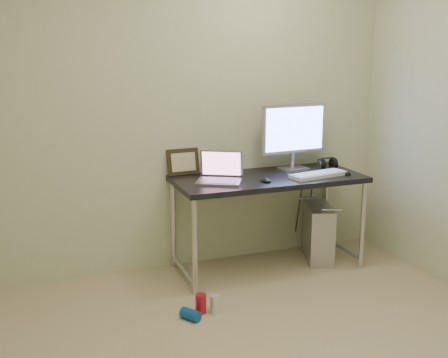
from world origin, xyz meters
TOP-DOWN VIEW (x-y plane):
  - wall_back at (0.00, 1.75)m, footprint 3.50×0.02m
  - desk at (0.63, 1.43)m, footprint 1.47×0.64m
  - tower_computer at (1.11, 1.45)m, footprint 0.33×0.48m
  - cable_a at (1.06, 1.70)m, footprint 0.01×0.16m
  - cable_b at (1.15, 1.68)m, footprint 0.02×0.11m
  - can_red at (-0.11, 0.87)m, footprint 0.09×0.09m
  - can_white at (-0.02, 0.83)m, footprint 0.08×0.08m
  - can_blue at (-0.20, 0.80)m, footprint 0.13×0.15m
  - laptop at (0.23, 1.41)m, footprint 0.41×0.39m
  - monitor at (0.92, 1.58)m, footprint 0.57×0.18m
  - keyboard at (0.99, 1.29)m, footprint 0.49×0.24m
  - mouse_right at (1.23, 1.28)m, footprint 0.08×0.11m
  - mouse_left at (0.54, 1.28)m, footprint 0.08×0.11m
  - headphones at (1.24, 1.56)m, footprint 0.15×0.10m
  - picture_frame at (0.04, 1.72)m, footprint 0.26×0.09m
  - webcam at (0.21, 1.71)m, footprint 0.04×0.03m

SIDE VIEW (x-z plane):
  - can_blue at x=-0.20m, z-range 0.00..0.07m
  - can_white at x=-0.02m, z-range 0.00..0.12m
  - can_red at x=-0.11m, z-range 0.00..0.13m
  - tower_computer at x=1.11m, z-range -0.01..0.48m
  - cable_b at x=1.15m, z-range 0.02..0.74m
  - cable_a at x=1.06m, z-range 0.06..0.74m
  - desk at x=0.63m, z-range 0.29..1.04m
  - keyboard at x=0.99m, z-range 0.75..0.78m
  - mouse_right at x=1.23m, z-range 0.75..0.78m
  - mouse_left at x=0.54m, z-range 0.75..0.78m
  - headphones at x=1.24m, z-range 0.73..0.83m
  - laptop at x=0.23m, z-range 0.69..0.91m
  - webcam at x=0.21m, z-range 0.78..0.89m
  - picture_frame at x=0.04m, z-range 0.75..0.96m
  - monitor at x=0.92m, z-range 0.80..1.33m
  - wall_back at x=0.00m, z-range 0.00..2.50m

